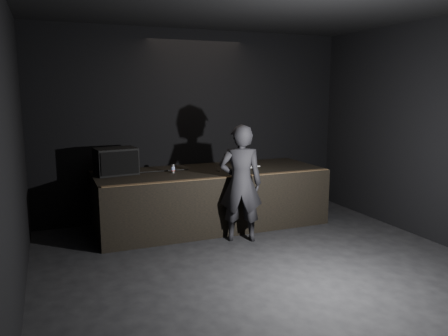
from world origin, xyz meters
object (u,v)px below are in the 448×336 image
Objects in this scene: stage_monitor at (116,161)px; person at (241,183)px; laptop at (247,163)px; stage_riser at (210,198)px; beer_can at (173,169)px.

person reaches higher than stage_monitor.
stage_monitor is 2.36m from laptop.
person reaches higher than laptop.
stage_riser is 5.55× the size of stage_monitor.
laptop is at bearing 4.48° from beer_can.
stage_riser is at bearing -15.93° from stage_monitor.
stage_monitor reaches higher than beer_can.
stage_riser is at bearing 1.02° from beer_can.
person is (0.85, -0.94, -0.14)m from beer_can.
stage_monitor is (-1.60, 0.24, 0.72)m from stage_riser.
laptop is 0.23× the size of person.
stage_monitor is at bearing -13.02° from person.
person is (1.76, -1.19, -0.29)m from stage_monitor.
stage_riser is 0.95m from laptop.
stage_riser is 26.63× the size of beer_can.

